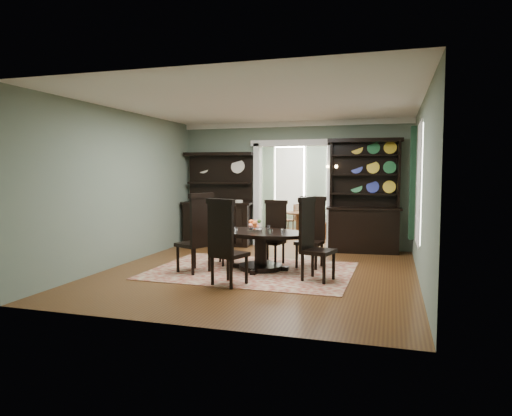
{
  "coord_description": "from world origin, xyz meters",
  "views": [
    {
      "loc": [
        2.29,
        -7.78,
        1.81
      ],
      "look_at": [
        -0.22,
        0.6,
        1.11
      ],
      "focal_mm": 32.0,
      "sensor_mm": 36.0,
      "label": 1
    }
  ],
  "objects": [
    {
      "name": "parlor_chair_right",
      "position": [
        0.65,
        4.53,
        0.48
      ],
      "size": [
        0.39,
        0.38,
        0.9
      ],
      "rotation": [
        0.0,
        0.0,
        -1.46
      ],
      "color": "#583619",
      "rests_on": "parlor_floor"
    },
    {
      "name": "rug",
      "position": [
        -0.14,
        0.08,
        0.01
      ],
      "size": [
        3.64,
        2.67,
        0.01
      ],
      "primitive_type": "cube",
      "rotation": [
        0.0,
        0.0,
        -0.02
      ],
      "color": "maroon",
      "rests_on": "floor"
    },
    {
      "name": "chair_end_right",
      "position": [
        1.02,
        -0.3,
        0.73
      ],
      "size": [
        0.61,
        0.63,
        1.39
      ],
      "rotation": [
        0.0,
        0.0,
        -1.85
      ],
      "color": "black",
      "rests_on": "rug"
    },
    {
      "name": "chair_far_left",
      "position": [
        -0.85,
        0.54,
        0.6
      ],
      "size": [
        0.52,
        0.51,
        1.15
      ],
      "rotation": [
        0.0,
        0.0,
        2.84
      ],
      "color": "black",
      "rests_on": "rug"
    },
    {
      "name": "wall_sconce",
      "position": [
        0.95,
        2.85,
        1.89
      ],
      "size": [
        0.27,
        0.21,
        0.21
      ],
      "color": "#AD912E",
      "rests_on": "back_wall_right"
    },
    {
      "name": "room",
      "position": [
        0.0,
        0.04,
        1.58
      ],
      "size": [
        5.51,
        6.01,
        3.01
      ],
      "color": "brown",
      "rests_on": "ground"
    },
    {
      "name": "right_window",
      "position": [
        2.69,
        0.93,
        1.6
      ],
      "size": [
        0.15,
        1.47,
        2.12
      ],
      "color": "white",
      "rests_on": "wall_right"
    },
    {
      "name": "chair_end_left",
      "position": [
        -1.0,
        -0.38,
        0.76
      ],
      "size": [
        0.67,
        0.69,
        1.44
      ],
      "rotation": [
        0.0,
        0.0,
        1.16
      ],
      "color": "black",
      "rests_on": "rug"
    },
    {
      "name": "centerpiece",
      "position": [
        -0.11,
        0.19,
        0.78
      ],
      "size": [
        1.3,
        0.83,
        0.21
      ],
      "color": "silver",
      "rests_on": "dining_table"
    },
    {
      "name": "chair_far_right",
      "position": [
        0.83,
        0.79,
        0.71
      ],
      "size": [
        0.56,
        0.53,
        1.34
      ],
      "rotation": [
        0.0,
        0.0,
        3.01
      ],
      "color": "black",
      "rests_on": "rug"
    },
    {
      "name": "doorway_trim",
      "position": [
        0.0,
        3.0,
        1.62
      ],
      "size": [
        2.08,
        0.25,
        2.57
      ],
      "color": "white",
      "rests_on": "floor"
    },
    {
      "name": "parlor_table",
      "position": [
        -0.19,
        4.51,
        0.46
      ],
      "size": [
        0.75,
        0.75,
        0.7
      ],
      "color": "#583619",
      "rests_on": "parlor_floor"
    },
    {
      "name": "dining_table",
      "position": [
        -0.02,
        0.23,
        0.5
      ],
      "size": [
        2.02,
        2.0,
        0.72
      ],
      "rotation": [
        0.0,
        0.0,
        -0.22
      ],
      "color": "black",
      "rests_on": "rug"
    },
    {
      "name": "chair_near",
      "position": [
        -0.22,
        -1.13,
        0.73
      ],
      "size": [
        0.65,
        0.63,
        1.39
      ],
      "rotation": [
        0.0,
        0.0,
        -0.35
      ],
      "color": "black",
      "rests_on": "rug"
    },
    {
      "name": "parlor",
      "position": [
        0.0,
        5.53,
        1.52
      ],
      "size": [
        3.51,
        3.5,
        3.01
      ],
      "color": "brown",
      "rests_on": "ground"
    },
    {
      "name": "chair_far_mid",
      "position": [
        0.08,
        0.84,
        0.66
      ],
      "size": [
        0.55,
        0.53,
        1.26
      ],
      "rotation": [
        0.0,
        0.0,
        2.93
      ],
      "color": "black",
      "rests_on": "rug"
    },
    {
      "name": "parlor_chair_left",
      "position": [
        -0.43,
        4.95,
        0.48
      ],
      "size": [
        0.4,
        0.39,
        0.89
      ],
      "rotation": [
        0.0,
        0.0,
        1.39
      ],
      "color": "#583619",
      "rests_on": "parlor_floor"
    },
    {
      "name": "sideboard",
      "position": [
        -1.83,
        2.73,
        0.8
      ],
      "size": [
        1.77,
        0.73,
        2.29
      ],
      "rotation": [
        0.0,
        0.0,
        0.07
      ],
      "color": "black",
      "rests_on": "floor"
    },
    {
      "name": "welsh_dresser",
      "position": [
        1.68,
        2.72,
        0.92
      ],
      "size": [
        1.68,
        0.73,
        2.55
      ],
      "rotation": [
        0.0,
        0.0,
        0.08
      ],
      "color": "black",
      "rests_on": "floor"
    }
  ]
}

